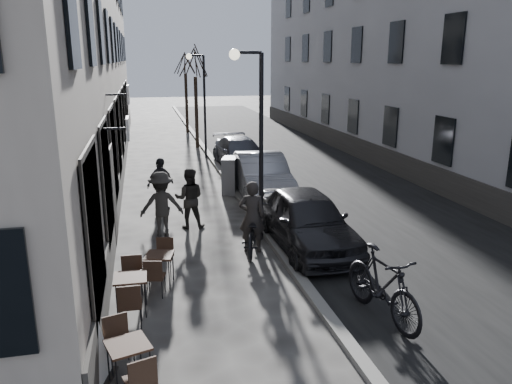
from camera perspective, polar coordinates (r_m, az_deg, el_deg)
name	(u,v)px	position (r m, az deg, el deg)	size (l,w,h in m)	color
ground	(344,358)	(8.92, 10.02, -18.16)	(120.00, 120.00, 0.00)	#33302E
road	(290,162)	(24.35, 3.92, 3.48)	(7.30, 60.00, 0.00)	black
kerb	(216,164)	(23.56, -4.62, 3.22)	(0.25, 60.00, 0.12)	slate
streetlamp_near	(255,125)	(13.26, -0.13, 7.69)	(0.90, 0.28, 5.09)	black
streetlamp_far	(201,94)	(25.06, -6.31, 11.05)	(0.90, 0.28, 5.09)	black
tree_near	(195,62)	(27.99, -7.00, 14.51)	(2.40, 2.40, 5.70)	black
tree_far	(185,62)	(33.96, -8.11, 14.54)	(2.40, 2.40, 5.70)	black
bistro_set_a	(129,361)	(8.15, -14.32, -18.19)	(0.82, 1.53, 0.87)	black
bistro_set_b	(131,291)	(10.21, -14.07, -10.89)	(0.64, 1.55, 0.91)	black
bistro_set_c	(160,266)	(11.28, -10.95, -8.32)	(0.71, 1.49, 0.85)	black
sign_board	(99,357)	(8.48, -17.49, -17.55)	(0.46, 0.60, 0.95)	black
utility_cabinet	(230,175)	(18.46, -3.02, 1.90)	(0.49, 0.90, 1.34)	slate
bicycle	(252,230)	(12.89, -0.45, -4.38)	(0.76, 2.18, 1.15)	black
cyclist_rider	(252,217)	(12.77, -0.46, -2.84)	(0.68, 0.45, 1.87)	#272422
pedestrian_near	(189,198)	(14.71, -7.63, -0.73)	(0.87, 0.68, 1.79)	black
pedestrian_mid	(162,204)	(14.12, -10.75, -1.40)	(1.20, 0.69, 1.85)	#2D2B27
pedestrian_far	(161,184)	(16.57, -10.86, 0.86)	(1.03, 0.43, 1.76)	black
car_near	(307,220)	(13.15, 5.85, -3.17)	(1.81, 4.50, 1.53)	black
car_mid	(262,176)	(17.88, 0.64, 1.84)	(1.65, 4.72, 1.56)	gray
car_far	(240,153)	(22.91, -1.79, 4.48)	(1.88, 4.63, 1.34)	#3C3E47
moped	(383,285)	(9.91, 14.27, -10.29)	(0.65, 2.31, 1.39)	black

